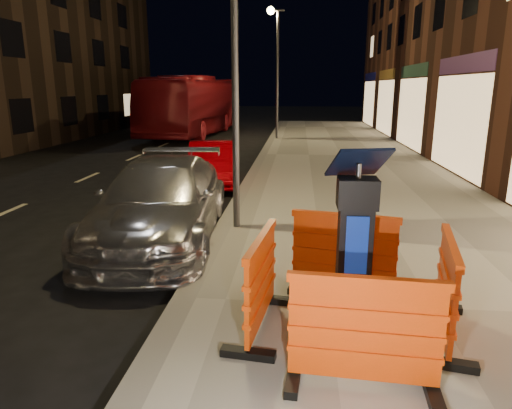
# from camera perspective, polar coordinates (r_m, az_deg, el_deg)

# --- Properties ---
(ground_plane) EXTENTS (120.00, 120.00, 0.00)m
(ground_plane) POSITION_cam_1_polar(r_m,az_deg,el_deg) (5.89, -8.92, -12.72)
(ground_plane) COLOR black
(ground_plane) RESTS_ON ground
(sidewalk) EXTENTS (6.00, 60.00, 0.15)m
(sidewalk) POSITION_cam_1_polar(r_m,az_deg,el_deg) (5.92, 21.28, -12.63)
(sidewalk) COLOR gray
(sidewalk) RESTS_ON ground
(kerb) EXTENTS (0.30, 60.00, 0.15)m
(kerb) POSITION_cam_1_polar(r_m,az_deg,el_deg) (5.85, -8.95, -12.06)
(kerb) COLOR slate
(kerb) RESTS_ON ground
(parking_kiosk) EXTENTS (0.67, 0.67, 1.86)m
(parking_kiosk) POSITION_cam_1_polar(r_m,az_deg,el_deg) (4.75, 12.18, -5.47)
(parking_kiosk) COLOR black
(parking_kiosk) RESTS_ON sidewalk
(barrier_front) EXTENTS (1.37, 0.65, 1.04)m
(barrier_front) POSITION_cam_1_polar(r_m,az_deg,el_deg) (4.07, 13.41, -15.51)
(barrier_front) COLOR #E13E07
(barrier_front) RESTS_ON sidewalk
(barrier_back) EXTENTS (1.42, 0.82, 1.04)m
(barrier_back) POSITION_cam_1_polar(r_m,az_deg,el_deg) (5.78, 10.90, -6.09)
(barrier_back) COLOR #E13E07
(barrier_back) RESTS_ON sidewalk
(barrier_kerbside) EXTENTS (0.71, 1.39, 1.04)m
(barrier_kerbside) POSITION_cam_1_polar(r_m,az_deg,el_deg) (4.89, 0.62, -9.76)
(barrier_kerbside) COLOR #E13E07
(barrier_kerbside) RESTS_ON sidewalk
(barrier_bldgside) EXTENTS (0.80, 1.41, 1.04)m
(barrier_bldgside) POSITION_cam_1_polar(r_m,az_deg,el_deg) (5.11, 22.72, -9.84)
(barrier_bldgside) COLOR #E13E07
(barrier_bldgside) RESTS_ON sidewalk
(car_silver) EXTENTS (2.37, 5.03, 1.42)m
(car_silver) POSITION_cam_1_polar(r_m,az_deg,el_deg) (8.41, -11.53, -4.34)
(car_silver) COLOR #B5B5BA
(car_silver) RESTS_ON ground
(car_red) EXTENTS (1.83, 3.72, 1.17)m
(car_red) POSITION_cam_1_polar(r_m,az_deg,el_deg) (13.05, -5.49, 2.63)
(car_red) COLOR #9E020A
(car_red) RESTS_ON ground
(bus_doubledecker) EXTENTS (3.47, 11.74, 3.23)m
(bus_doubledecker) POSITION_cam_1_polar(r_m,az_deg,el_deg) (26.78, -7.54, 8.68)
(bus_doubledecker) COLOR maroon
(bus_doubledecker) RESTS_ON ground
(street_lamp_mid) EXTENTS (0.12, 0.12, 6.00)m
(street_lamp_mid) POSITION_cam_1_polar(r_m,az_deg,el_deg) (8.15, -2.66, 17.84)
(street_lamp_mid) COLOR #3F3F44
(street_lamp_mid) RESTS_ON sidewalk
(street_lamp_far) EXTENTS (0.12, 0.12, 6.00)m
(street_lamp_far) POSITION_cam_1_polar(r_m,az_deg,el_deg) (23.09, 2.69, 15.70)
(street_lamp_far) COLOR #3F3F44
(street_lamp_far) RESTS_ON sidewalk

